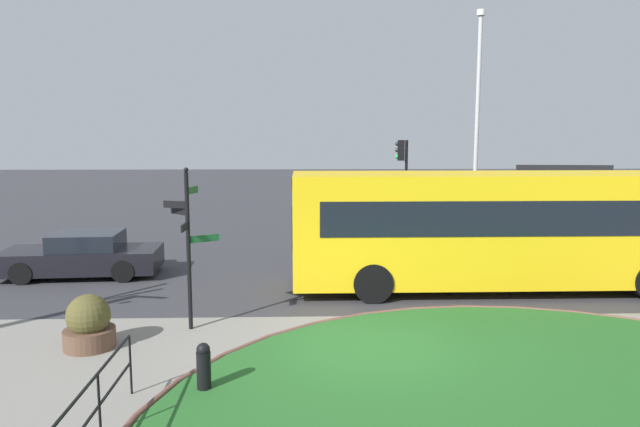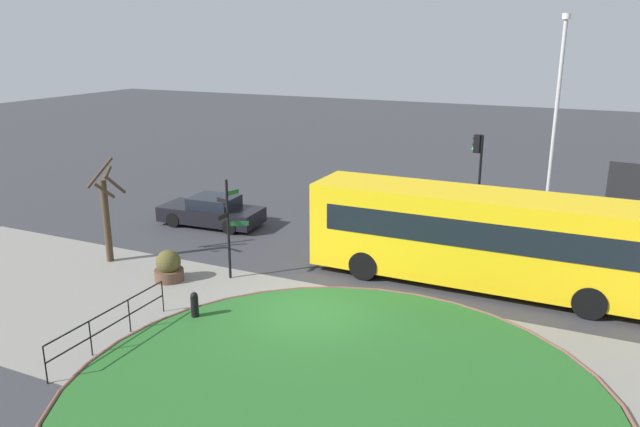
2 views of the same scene
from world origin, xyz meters
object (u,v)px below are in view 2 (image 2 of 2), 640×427
at_px(street_tree_bare, 106,212).
at_px(planter_near_signpost, 169,267).
at_px(bollard_foreground, 195,306).
at_px(bus_yellow, 478,237).
at_px(signpost_directional, 229,222).
at_px(traffic_light_near, 478,160).
at_px(car_near_lane, 212,212).
at_px(lamppost_tall, 555,120).

bearing_deg(street_tree_bare, planter_near_signpost, -10.55).
xyz_separation_m(bollard_foreground, bus_yellow, (6.91, 6.11, 1.26)).
relative_size(signpost_directional, bollard_foreground, 4.06).
distance_m(bollard_foreground, bus_yellow, 9.31).
xyz_separation_m(bus_yellow, traffic_light_near, (-1.45, 6.86, 1.21)).
height_order(signpost_directional, bollard_foreground, signpost_directional).
relative_size(bus_yellow, car_near_lane, 2.42).
distance_m(bollard_foreground, traffic_light_near, 14.28).
relative_size(signpost_directional, planter_near_signpost, 3.21).
height_order(lamppost_tall, planter_near_signpost, lamppost_tall).
bearing_deg(bollard_foreground, lamppost_tall, 57.82).
bearing_deg(car_near_lane, planter_near_signpost, 107.84).
height_order(bollard_foreground, street_tree_bare, street_tree_bare).
relative_size(traffic_light_near, lamppost_tall, 0.45).
xyz_separation_m(bus_yellow, street_tree_bare, (-12.64, -3.45, 0.19)).
distance_m(signpost_directional, car_near_lane, 6.49).
distance_m(signpost_directional, bus_yellow, 8.28).
bearing_deg(planter_near_signpost, traffic_light_near, 53.54).
distance_m(signpost_directional, street_tree_bare, 4.94).
bearing_deg(car_near_lane, lamppost_tall, -161.86).
bearing_deg(car_near_lane, street_tree_bare, 77.65).
bearing_deg(planter_near_signpost, street_tree_bare, 169.45).
height_order(car_near_lane, street_tree_bare, street_tree_bare).
bearing_deg(bus_yellow, planter_near_signpost, 23.00).
distance_m(bus_yellow, car_near_lane, 12.03).
bearing_deg(signpost_directional, street_tree_bare, -174.21).
bearing_deg(street_tree_bare, bus_yellow, 15.25).
xyz_separation_m(signpost_directional, bollard_foreground, (0.82, -3.16, -1.56)).
height_order(bus_yellow, planter_near_signpost, bus_yellow).
relative_size(bus_yellow, planter_near_signpost, 10.19).
bearing_deg(planter_near_signpost, car_near_lane, 111.53).
xyz_separation_m(planter_near_signpost, street_tree_bare, (-3.15, 0.59, 1.41)).
bearing_deg(bus_yellow, street_tree_bare, 15.24).
distance_m(bus_yellow, street_tree_bare, 13.11).
bearing_deg(planter_near_signpost, bus_yellow, 23.00).
height_order(bollard_foreground, planter_near_signpost, planter_near_signpost).
xyz_separation_m(bollard_foreground, traffic_light_near, (5.46, 12.96, 2.47)).
bearing_deg(signpost_directional, lamppost_tall, 47.84).
height_order(signpost_directional, planter_near_signpost, signpost_directional).
bearing_deg(bollard_foreground, signpost_directional, 104.53).
distance_m(signpost_directional, bollard_foreground, 3.62).
distance_m(bus_yellow, planter_near_signpost, 10.39).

